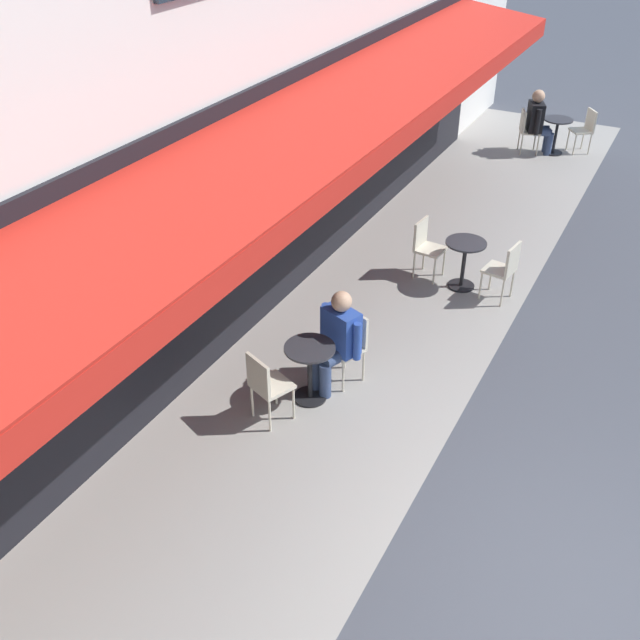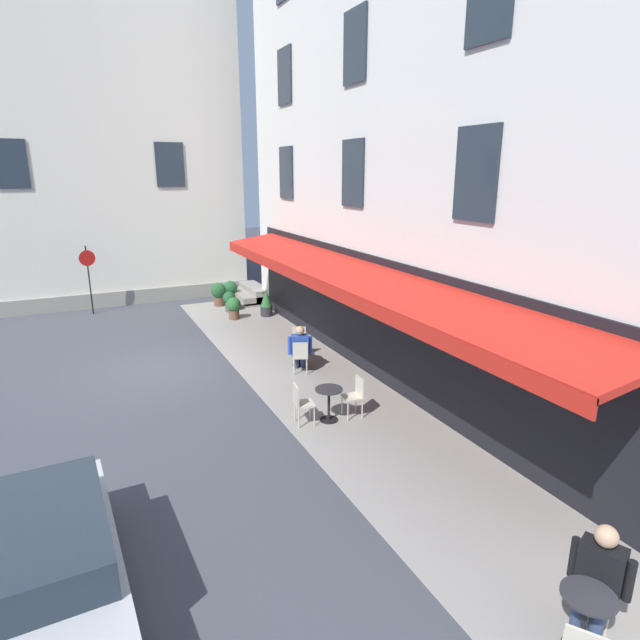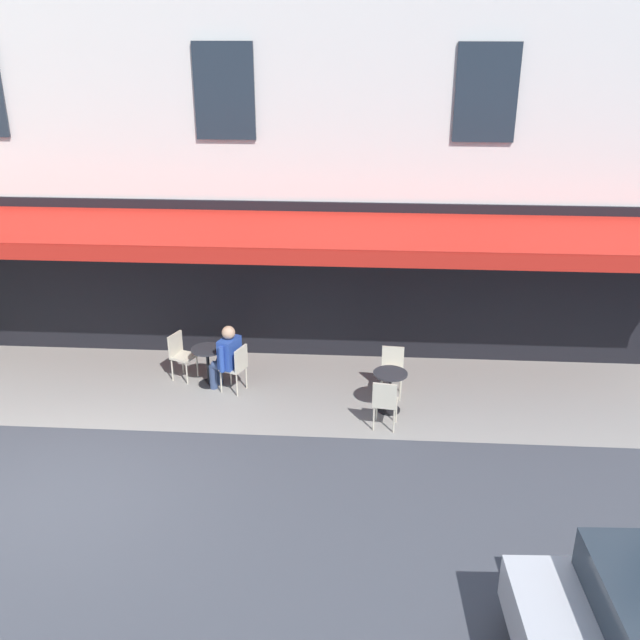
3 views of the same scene
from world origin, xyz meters
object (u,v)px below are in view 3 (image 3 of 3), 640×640
at_px(cafe_table_mid_terrace, 390,386).
at_px(cafe_chair_cream_corner_left, 392,367).
at_px(cafe_table_near_entrance, 208,361).
at_px(seated_companion_in_blue, 226,355).
at_px(cafe_chair_cream_under_awning, 180,352).
at_px(cafe_chair_cream_corner_right, 385,400).
at_px(cafe_chair_cream_near_door, 237,365).

bearing_deg(cafe_table_mid_terrace, cafe_chair_cream_corner_left, -95.02).
height_order(cafe_table_near_entrance, cafe_table_mid_terrace, same).
bearing_deg(seated_companion_in_blue, cafe_table_near_entrance, -21.07).
relative_size(cafe_table_near_entrance, cafe_chair_cream_under_awning, 0.82).
xyz_separation_m(cafe_chair_cream_corner_right, cafe_chair_cream_corner_left, (-0.15, -1.25, 0.00)).
xyz_separation_m(cafe_chair_cream_near_door, cafe_chair_cream_corner_right, (-2.70, 1.15, 0.00)).
xyz_separation_m(cafe_table_mid_terrace, cafe_chair_cream_corner_left, (-0.06, -0.63, 0.06)).
relative_size(cafe_chair_cream_corner_left, seated_companion_in_blue, 0.70).
relative_size(cafe_chair_cream_near_door, cafe_table_mid_terrace, 1.21).
distance_m(cafe_table_near_entrance, cafe_chair_cream_corner_left, 3.44).
height_order(cafe_table_near_entrance, cafe_chair_cream_corner_left, cafe_chair_cream_corner_left).
bearing_deg(seated_companion_in_blue, cafe_chair_cream_near_door, 158.93).
height_order(cafe_chair_cream_under_awning, cafe_chair_cream_corner_right, same).
relative_size(cafe_chair_cream_corner_right, seated_companion_in_blue, 0.70).
xyz_separation_m(cafe_table_near_entrance, seated_companion_in_blue, (-0.39, 0.15, 0.20)).
relative_size(cafe_chair_cream_near_door, cafe_chair_cream_corner_left, 1.00).
xyz_separation_m(cafe_chair_cream_near_door, cafe_table_mid_terrace, (-2.79, 0.53, -0.06)).
distance_m(cafe_chair_cream_under_awning, cafe_chair_cream_corner_right, 4.20).
distance_m(cafe_chair_cream_near_door, cafe_chair_cream_under_awning, 1.26).
bearing_deg(cafe_chair_cream_corner_right, cafe_chair_cream_near_door, -23.16).
bearing_deg(cafe_chair_cream_corner_left, cafe_table_mid_terrace, 84.98).
xyz_separation_m(cafe_table_near_entrance, cafe_chair_cream_corner_right, (-3.29, 1.38, 0.06)).
height_order(cafe_chair_cream_near_door, cafe_chair_cream_corner_left, same).
distance_m(cafe_table_near_entrance, cafe_chair_cream_corner_right, 3.57).
height_order(cafe_chair_cream_near_door, seated_companion_in_blue, seated_companion_in_blue).
height_order(cafe_table_near_entrance, seated_companion_in_blue, seated_companion_in_blue).
distance_m(cafe_chair_cream_under_awning, cafe_chair_cream_corner_left, 4.04).
bearing_deg(cafe_chair_cream_under_awning, cafe_chair_cream_corner_left, 174.78).
relative_size(cafe_chair_cream_near_door, seated_companion_in_blue, 0.70).
bearing_deg(cafe_chair_cream_near_door, cafe_table_mid_terrace, 169.27).
distance_m(cafe_table_near_entrance, cafe_chair_cream_near_door, 0.63).
bearing_deg(cafe_chair_cream_near_door, cafe_chair_cream_under_awning, -21.75).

